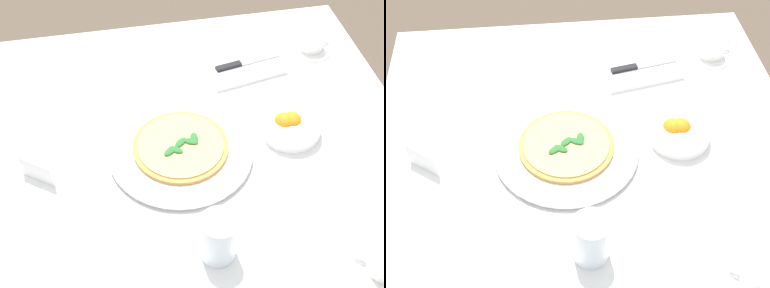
# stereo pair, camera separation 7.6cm
# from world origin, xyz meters

# --- Properties ---
(ground_plane) EXTENTS (8.00, 8.00, 0.00)m
(ground_plane) POSITION_xyz_m (0.00, 0.00, 0.00)
(ground_plane) COLOR brown
(dining_table) EXTENTS (1.07, 1.07, 0.76)m
(dining_table) POSITION_xyz_m (0.00, 0.00, 0.62)
(dining_table) COLOR white
(dining_table) RESTS_ON ground_plane
(pizza_plate) EXTENTS (0.35, 0.35, 0.02)m
(pizza_plate) POSITION_xyz_m (-0.06, -0.01, 0.77)
(pizza_plate) COLOR white
(pizza_plate) RESTS_ON dining_table
(pizza) EXTENTS (0.23, 0.23, 0.02)m
(pizza) POSITION_xyz_m (-0.06, -0.01, 0.78)
(pizza) COLOR #C68E47
(pizza) RESTS_ON pizza_plate
(coffee_cup_far_left) EXTENTS (0.13, 0.13, 0.06)m
(coffee_cup_far_left) POSITION_xyz_m (0.39, 0.32, 0.78)
(coffee_cup_far_left) COLOR white
(coffee_cup_far_left) RESTS_ON dining_table
(water_glass_near_left) EXTENTS (0.08, 0.08, 0.11)m
(water_glass_near_left) POSITION_xyz_m (-0.03, -0.30, 0.81)
(water_glass_near_left) COLOR white
(water_glass_near_left) RESTS_ON dining_table
(napkin_folded) EXTENTS (0.24, 0.17, 0.02)m
(napkin_folded) POSITION_xyz_m (0.17, 0.27, 0.77)
(napkin_folded) COLOR white
(napkin_folded) RESTS_ON dining_table
(dinner_knife) EXTENTS (0.20, 0.06, 0.01)m
(dinner_knife) POSITION_xyz_m (0.18, 0.27, 0.78)
(dinner_knife) COLOR silver
(dinner_knife) RESTS_ON napkin_folded
(citrus_bowl) EXTENTS (0.15, 0.15, 0.06)m
(citrus_bowl) POSITION_xyz_m (0.22, 0.01, 0.78)
(citrus_bowl) COLOR white
(citrus_bowl) RESTS_ON dining_table
(menu_card) EXTENTS (0.07, 0.06, 0.06)m
(menu_card) POSITION_xyz_m (-0.40, -0.03, 0.79)
(menu_card) COLOR white
(menu_card) RESTS_ON dining_table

